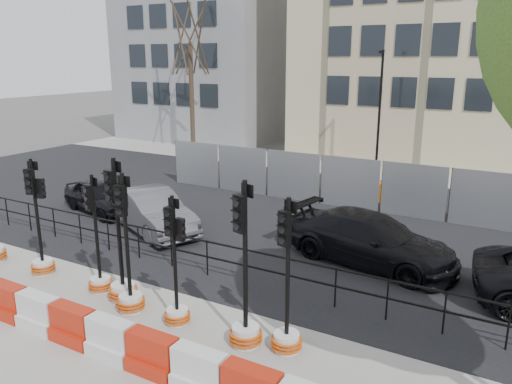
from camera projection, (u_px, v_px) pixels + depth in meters
The scene contains 20 objects.
ground at pixel (180, 294), 12.35m from camera, with size 120.00×120.00×0.00m, color #51514C.
sidewalk_near at pixel (86, 354), 9.82m from camera, with size 40.00×6.00×0.02m, color gray.
road at pixel (298, 217), 18.23m from camera, with size 40.00×14.00×0.03m, color black.
sidewalk_far at pixel (371, 170), 25.79m from camera, with size 40.00×4.00×0.02m, color gray.
building_grey at pixel (210, 38), 35.65m from camera, with size 11.00×9.06×14.00m.
kerb_railing at pixel (207, 252), 13.18m from camera, with size 18.00×0.04×1.00m.
heras_fencing at pixel (341, 185), 20.20m from camera, with size 14.33×1.72×2.00m.
lamp_post_far at pixel (379, 110), 23.86m from camera, with size 0.12×0.56×6.00m.
tree_bare_far at pixel (190, 40), 28.86m from camera, with size 2.00×2.00×9.00m.
barrier_row at pixel (92, 333), 9.90m from camera, with size 14.65×0.50×0.80m.
traffic_signal_b at pixel (41, 248), 13.28m from camera, with size 0.62×0.62×3.17m.
traffic_signal_c at pixel (99, 268), 12.32m from camera, with size 0.59×0.59×3.00m.
traffic_signal_d at pixel (121, 268), 11.79m from camera, with size 0.69×0.69×3.50m.
traffic_signal_e at pixel (129, 284), 11.32m from camera, with size 0.64×0.64×3.27m.
traffic_signal_f at pixel (176, 295), 10.77m from camera, with size 0.58×0.58×2.92m.
traffic_signal_g at pixel (245, 313), 9.95m from camera, with size 0.68×0.68×3.45m.
traffic_signal_h at pixel (286, 321), 9.77m from camera, with size 0.63×0.63×3.18m.
car_a at pixel (101, 196), 18.70m from camera, with size 3.91×2.34×1.25m, color black.
car_b at pixel (152, 211), 16.64m from camera, with size 4.51×3.13×1.41m, color #535359.
car_c at pixel (371, 239), 14.00m from camera, with size 5.20×2.88×1.43m, color black.
Camera 1 is at (7.18, -8.88, 5.65)m, focal length 35.00 mm.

